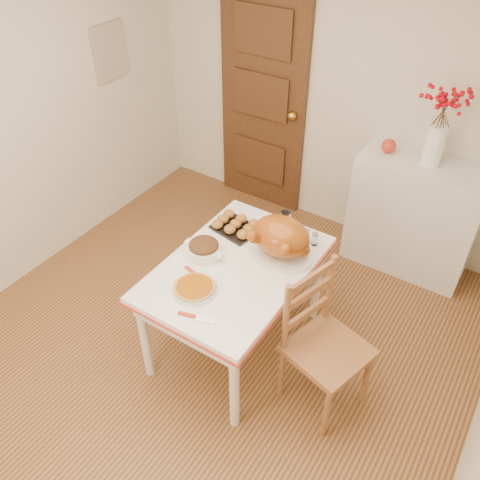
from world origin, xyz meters
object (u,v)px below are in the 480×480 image
Objects in this scene: kitchen_table at (236,306)px; turkey_platter at (281,238)px; sideboard at (413,216)px; chair_oak at (328,348)px; pumpkin_pie at (194,288)px.

kitchen_table is 2.79× the size of turkey_platter.
turkey_platter is at bearing -112.40° from sideboard.
chair_oak reaches higher than kitchen_table.
pumpkin_pie is (-0.08, -0.32, 0.40)m from kitchen_table.
sideboard is at bearing 66.73° from pumpkin_pie.
turkey_platter is at bearing 53.14° from kitchen_table.
chair_oak is at bearing -89.74° from sideboard.
sideboard is 2.04m from pumpkin_pie.
sideboard is 1.44m from turkey_platter.
turkey_platter reaches higher than kitchen_table.
pumpkin_pie is at bearing -113.27° from sideboard.
sideboard is 1.61m from chair_oak.
pumpkin_pie is at bearing 122.85° from chair_oak.
kitchen_table is 4.80× the size of pumpkin_pie.
kitchen_table is at bearing -115.02° from sideboard.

